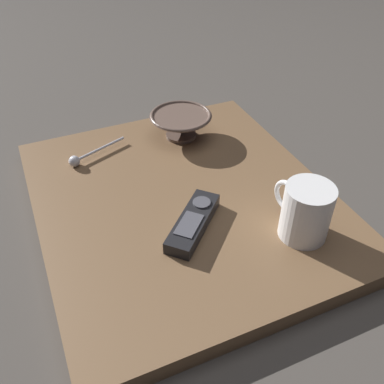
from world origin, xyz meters
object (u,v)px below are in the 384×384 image
object	(u,v)px
cereal_bowl	(181,124)
coffee_mug	(305,211)
teaspoon	(81,158)
tv_remote_near	(193,222)

from	to	relation	value
cereal_bowl	coffee_mug	size ratio (longest dim) A/B	1.19
cereal_bowl	coffee_mug	bearing A→B (deg)	100.54
coffee_mug	teaspoon	size ratio (longest dim) A/B	0.89
teaspoon	tv_remote_near	bearing A→B (deg)	116.48
coffee_mug	tv_remote_near	distance (m)	0.20
cereal_bowl	teaspoon	world-z (taller)	cereal_bowl
tv_remote_near	cereal_bowl	bearing A→B (deg)	-108.45
coffee_mug	teaspoon	bearing A→B (deg)	-50.12
teaspoon	tv_remote_near	world-z (taller)	tv_remote_near
coffee_mug	cereal_bowl	bearing A→B (deg)	-79.46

